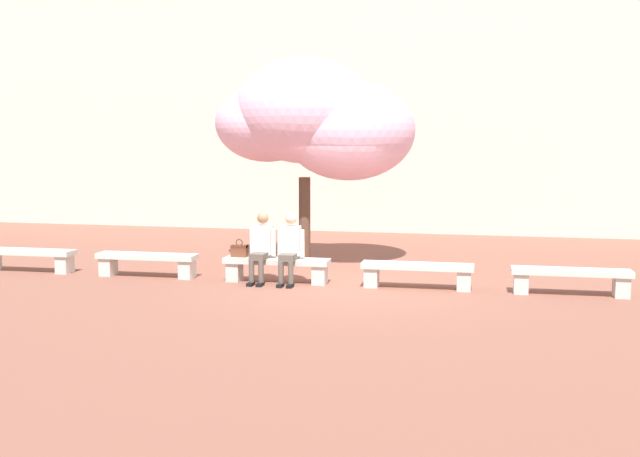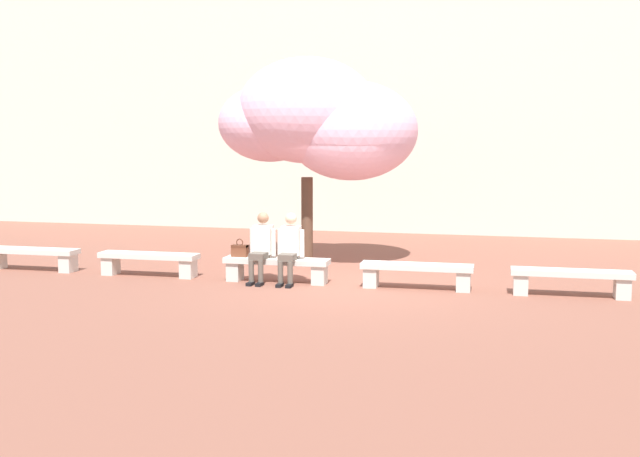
{
  "view_description": "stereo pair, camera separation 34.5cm",
  "coord_description": "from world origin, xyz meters",
  "px_view_note": "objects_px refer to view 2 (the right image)",
  "views": [
    {
      "loc": [
        2.51,
        -13.09,
        2.59
      ],
      "look_at": [
        -0.52,
        0.2,
        1.0
      ],
      "focal_mm": 42.0,
      "sensor_mm": 36.0,
      "label": 1
    },
    {
      "loc": [
        2.85,
        -13.01,
        2.59
      ],
      "look_at": [
        -0.52,
        0.2,
        1.0
      ],
      "focal_mm": 42.0,
      "sensor_mm": 36.0,
      "label": 2
    }
  ],
  "objects_px": {
    "stone_bench_west_end": "(32,255)",
    "stone_bench_near_east": "(417,272)",
    "cherry_tree_main": "(317,122)",
    "stone_bench_near_west": "(149,260)",
    "person_seated_right": "(290,246)",
    "stone_bench_center": "(277,266)",
    "stone_bench_east_end": "(571,278)",
    "handbag": "(240,250)",
    "person_seated_left": "(262,245)"
  },
  "relations": [
    {
      "from": "stone_bench_west_end",
      "to": "stone_bench_near_east",
      "type": "relative_size",
      "value": 1.0
    },
    {
      "from": "stone_bench_near_east",
      "to": "cherry_tree_main",
      "type": "distance_m",
      "value": 4.27
    },
    {
      "from": "stone_bench_west_end",
      "to": "stone_bench_near_west",
      "type": "bearing_deg",
      "value": 0.0
    },
    {
      "from": "stone_bench_west_end",
      "to": "person_seated_right",
      "type": "distance_m",
      "value": 5.46
    },
    {
      "from": "stone_bench_near_west",
      "to": "stone_bench_center",
      "type": "xyz_separation_m",
      "value": [
        2.59,
        0.0,
        0.0
      ]
    },
    {
      "from": "stone_bench_east_end",
      "to": "person_seated_right",
      "type": "height_order",
      "value": "person_seated_right"
    },
    {
      "from": "stone_bench_near_east",
      "to": "person_seated_right",
      "type": "height_order",
      "value": "person_seated_right"
    },
    {
      "from": "stone_bench_center",
      "to": "person_seated_right",
      "type": "distance_m",
      "value": 0.48
    },
    {
      "from": "person_seated_right",
      "to": "handbag",
      "type": "xyz_separation_m",
      "value": [
        -0.99,
        0.06,
        -0.12
      ]
    },
    {
      "from": "stone_bench_near_west",
      "to": "stone_bench_center",
      "type": "relative_size",
      "value": 1.0
    },
    {
      "from": "stone_bench_center",
      "to": "stone_bench_near_east",
      "type": "bearing_deg",
      "value": 0.0
    },
    {
      "from": "stone_bench_near_east",
      "to": "person_seated_left",
      "type": "distance_m",
      "value": 2.89
    },
    {
      "from": "handbag",
      "to": "stone_bench_near_east",
      "type": "bearing_deg",
      "value": -0.03
    },
    {
      "from": "stone_bench_west_end",
      "to": "stone_bench_center",
      "type": "bearing_deg",
      "value": 0.0
    },
    {
      "from": "stone_bench_east_end",
      "to": "handbag",
      "type": "distance_m",
      "value": 5.9
    },
    {
      "from": "stone_bench_near_east",
      "to": "person_seated_right",
      "type": "distance_m",
      "value": 2.35
    },
    {
      "from": "person_seated_right",
      "to": "person_seated_left",
      "type": "bearing_deg",
      "value": 180.0
    },
    {
      "from": "stone_bench_center",
      "to": "handbag",
      "type": "distance_m",
      "value": 0.77
    },
    {
      "from": "stone_bench_near_east",
      "to": "person_seated_left",
      "type": "height_order",
      "value": "person_seated_left"
    },
    {
      "from": "stone_bench_center",
      "to": "stone_bench_near_east",
      "type": "relative_size",
      "value": 1.0
    },
    {
      "from": "person_seated_right",
      "to": "handbag",
      "type": "height_order",
      "value": "person_seated_right"
    },
    {
      "from": "stone_bench_west_end",
      "to": "stone_bench_center",
      "type": "xyz_separation_m",
      "value": [
        5.17,
        0.0,
        0.0
      ]
    },
    {
      "from": "stone_bench_east_end",
      "to": "handbag",
      "type": "height_order",
      "value": "handbag"
    },
    {
      "from": "stone_bench_west_end",
      "to": "stone_bench_center",
      "type": "height_order",
      "value": "same"
    },
    {
      "from": "stone_bench_west_end",
      "to": "person_seated_right",
      "type": "xyz_separation_m",
      "value": [
        5.44,
        -0.05,
        0.39
      ]
    },
    {
      "from": "stone_bench_center",
      "to": "cherry_tree_main",
      "type": "xyz_separation_m",
      "value": [
        0.19,
        2.28,
        2.69
      ]
    },
    {
      "from": "stone_bench_east_end",
      "to": "handbag",
      "type": "xyz_separation_m",
      "value": [
        -5.89,
        0.0,
        0.27
      ]
    },
    {
      "from": "stone_bench_center",
      "to": "stone_bench_near_west",
      "type": "bearing_deg",
      "value": 180.0
    },
    {
      "from": "stone_bench_near_west",
      "to": "stone_bench_east_end",
      "type": "distance_m",
      "value": 7.76
    },
    {
      "from": "stone_bench_near_west",
      "to": "person_seated_right",
      "type": "relative_size",
      "value": 1.53
    },
    {
      "from": "stone_bench_near_east",
      "to": "stone_bench_east_end",
      "type": "xyz_separation_m",
      "value": [
        2.59,
        0.0,
        0.0
      ]
    },
    {
      "from": "stone_bench_near_east",
      "to": "person_seated_left",
      "type": "xyz_separation_m",
      "value": [
        -2.86,
        -0.05,
        0.39
      ]
    },
    {
      "from": "stone_bench_near_west",
      "to": "stone_bench_near_east",
      "type": "bearing_deg",
      "value": 0.0
    },
    {
      "from": "person_seated_left",
      "to": "stone_bench_near_east",
      "type": "bearing_deg",
      "value": 1.07
    },
    {
      "from": "person_seated_left",
      "to": "person_seated_right",
      "type": "bearing_deg",
      "value": -0.0
    },
    {
      "from": "stone_bench_near_west",
      "to": "stone_bench_near_east",
      "type": "distance_m",
      "value": 5.17
    },
    {
      "from": "stone_bench_center",
      "to": "stone_bench_east_end",
      "type": "xyz_separation_m",
      "value": [
        5.17,
        0.0,
        0.0
      ]
    },
    {
      "from": "stone_bench_east_end",
      "to": "cherry_tree_main",
      "type": "bearing_deg",
      "value": 155.45
    },
    {
      "from": "stone_bench_near_east",
      "to": "person_seated_right",
      "type": "bearing_deg",
      "value": -178.68
    },
    {
      "from": "stone_bench_east_end",
      "to": "person_seated_right",
      "type": "distance_m",
      "value": 4.92
    },
    {
      "from": "cherry_tree_main",
      "to": "stone_bench_near_west",
      "type": "bearing_deg",
      "value": -140.59
    },
    {
      "from": "stone_bench_east_end",
      "to": "person_seated_right",
      "type": "relative_size",
      "value": 1.53
    },
    {
      "from": "stone_bench_near_west",
      "to": "person_seated_left",
      "type": "xyz_separation_m",
      "value": [
        2.32,
        -0.05,
        0.39
      ]
    },
    {
      "from": "stone_bench_west_end",
      "to": "person_seated_left",
      "type": "bearing_deg",
      "value": -0.63
    },
    {
      "from": "stone_bench_near_west",
      "to": "stone_bench_center",
      "type": "distance_m",
      "value": 2.59
    },
    {
      "from": "stone_bench_near_west",
      "to": "stone_bench_east_end",
      "type": "height_order",
      "value": "same"
    },
    {
      "from": "person_seated_left",
      "to": "stone_bench_east_end",
      "type": "bearing_deg",
      "value": 0.56
    },
    {
      "from": "stone_bench_near_east",
      "to": "stone_bench_east_end",
      "type": "height_order",
      "value": "same"
    },
    {
      "from": "handbag",
      "to": "stone_bench_near_west",
      "type": "bearing_deg",
      "value": -179.94
    },
    {
      "from": "person_seated_right",
      "to": "stone_bench_near_east",
      "type": "bearing_deg",
      "value": 1.32
    }
  ]
}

